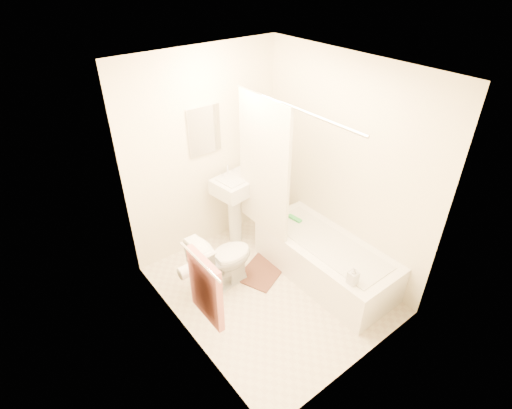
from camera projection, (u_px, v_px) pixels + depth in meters
floor at (270, 289)px, 4.44m from camera, size 2.40×2.40×0.00m
ceiling at (276, 69)px, 3.13m from camera, size 2.40×2.40×0.00m
wall_back at (205, 154)px, 4.58m from camera, size 2.00×0.02×2.40m
wall_left at (179, 238)px, 3.27m from camera, size 0.02×2.40×2.40m
wall_right at (343, 168)px, 4.30m from camera, size 0.02×2.40×2.40m
mirror at (204, 130)px, 4.40m from camera, size 0.40×0.03×0.55m
curtain_rod at (293, 107)px, 3.57m from camera, size 0.03×1.70×0.03m
shower_curtain at (264, 168)px, 4.26m from camera, size 0.04×0.80×1.55m
towel_bar at (200, 261)px, 3.18m from camera, size 0.02×0.60×0.02m
towel at (206, 289)px, 3.37m from camera, size 0.06×0.45×0.66m
toilet_paper at (185, 272)px, 3.66m from camera, size 0.11×0.12×0.12m
toilet at (222, 260)px, 4.34m from camera, size 0.71×0.41×0.69m
sink at (236, 208)px, 4.91m from camera, size 0.56×0.47×1.00m
bathtub at (325, 259)px, 4.51m from camera, size 0.72×1.65×0.46m
bath_mat at (262, 272)px, 4.67m from camera, size 0.66×0.59×0.02m
soap_bottle at (353, 275)px, 3.82m from camera, size 0.09×0.09×0.20m
scrub_brush at (295, 219)px, 4.75m from camera, size 0.08×0.19×0.04m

